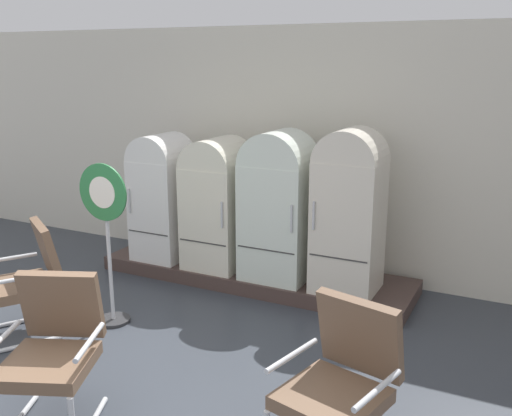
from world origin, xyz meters
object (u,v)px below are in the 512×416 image
Objects in this scene: refrigerator_1 at (218,199)px; sign_stand at (107,240)px; refrigerator_0 at (163,193)px; armchair_right at (342,377)px; armchair_center at (53,344)px; armchair_left at (27,275)px; refrigerator_2 at (278,201)px; refrigerator_3 at (349,206)px.

sign_stand is at bearing -102.59° from refrigerator_1.
refrigerator_1 is (0.72, 0.04, -0.01)m from refrigerator_0.
armchair_center is (-1.90, -0.47, 0.00)m from armchair_right.
armchair_left is at bearing 172.93° from armchair_right.
refrigerator_2 reaches higher than armchair_center.
sign_stand is at bearing -74.70° from refrigerator_0.
refrigerator_3 reaches higher than refrigerator_1.
refrigerator_1 is 0.94× the size of sign_stand.
refrigerator_2 is 0.77m from refrigerator_3.
refrigerator_2 is 1.54× the size of armchair_center.
refrigerator_3 is at bearing -1.14° from refrigerator_2.
armchair_center is at bearing -69.27° from refrigerator_0.
armchair_right is (2.23, -2.36, -0.37)m from refrigerator_1.
armchair_right is 0.67× the size of sign_stand.
refrigerator_2 is at bearing 81.38° from armchair_center.
refrigerator_3 is at bearing 38.97° from armchair_left.
armchair_right is at bearing -57.59° from refrigerator_2.
refrigerator_1 is at bearing 178.00° from refrigerator_3.
armchair_right is at bearing -38.16° from refrigerator_0.
armchair_left is 0.76m from sign_stand.
armchair_center is (-1.20, -2.78, -0.47)m from refrigerator_3.
refrigerator_1 is 1.42× the size of armchair_left.
armchair_right and armchair_center have the same top height.
armchair_right is at bearing 14.03° from armchair_center.
refrigerator_2 is at bearing -0.04° from refrigerator_0.
refrigerator_3 is 3.06m from armchair_center.
refrigerator_2 is 0.96× the size of refrigerator_3.
sign_stand reaches higher than armchair_center.
armchair_center is at bearing -113.31° from refrigerator_3.
refrigerator_1 is at bearing 2.93° from refrigerator_0.
refrigerator_0 is at bearing 141.84° from armchair_right.
armchair_right is (2.95, -2.32, -0.37)m from refrigerator_0.
refrigerator_3 is 1.60× the size of armchair_center.
refrigerator_3 reaches higher than sign_stand.
refrigerator_3 is at bearing 66.69° from armchair_center.
armchair_right is at bearing -73.12° from refrigerator_3.
refrigerator_1 is 0.92× the size of refrigerator_2.
armchair_center is 0.67× the size of sign_stand.
refrigerator_0 is at bearing 86.40° from armchair_left.
armchair_right is 2.72m from sign_stand.
armchair_left is 0.67× the size of sign_stand.
armchair_right is 1.95m from armchair_center.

